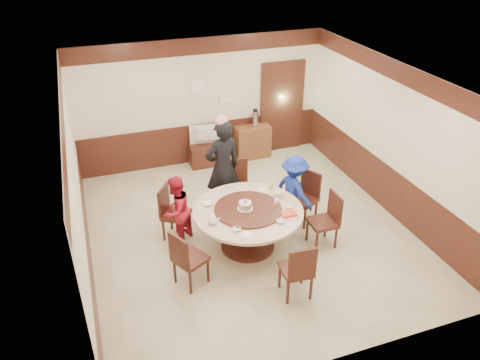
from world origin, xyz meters
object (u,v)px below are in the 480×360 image
object	(u,v)px
person_red	(176,210)
birthday_cake	(245,205)
person_standing	(223,168)
thermos	(255,119)
person_blue	(294,190)
banquet_table	(248,221)
television	(207,135)
side_cabinet	(252,142)
tv_stand	(208,154)
shrimp_platter	(289,215)

from	to	relation	value
person_red	birthday_cake	distance (m)	1.20
person_standing	person_red	distance (m)	1.25
person_standing	birthday_cake	distance (m)	1.20
person_red	thermos	xyz separation A→B (m)	(2.44, 2.64, 0.31)
person_blue	thermos	distance (m)	2.78
banquet_table	birthday_cake	size ratio (longest dim) A/B	7.02
birthday_cake	thermos	distance (m)	3.50
person_standing	person_blue	world-z (taller)	person_standing
person_red	birthday_cake	world-z (taller)	person_red
television	side_cabinet	bearing A→B (deg)	-173.38
side_cabinet	thermos	size ratio (longest dim) A/B	2.11
thermos	banquet_table	bearing A→B (deg)	-112.92
banquet_table	birthday_cake	distance (m)	0.31
tv_stand	banquet_table	bearing A→B (deg)	-93.75
person_blue	birthday_cake	size ratio (longest dim) A/B	5.10
television	thermos	xyz separation A→B (m)	(1.15, 0.03, 0.22)
side_cabinet	shrimp_platter	bearing A→B (deg)	-101.61
shrimp_platter	birthday_cake	bearing A→B (deg)	146.26
person_blue	birthday_cake	xyz separation A→B (m)	(-1.10, -0.45, 0.18)
person_blue	television	bearing A→B (deg)	-1.61
person_standing	side_cabinet	xyz separation A→B (m)	(1.35, 2.01, -0.56)
banquet_table	person_red	distance (m)	1.23
tv_stand	television	size ratio (longest dim) A/B	1.11
person_blue	television	world-z (taller)	person_blue
person_blue	shrimp_platter	xyz separation A→B (m)	(-0.50, -0.85, 0.11)
banquet_table	person_blue	xyz separation A→B (m)	(1.05, 0.46, 0.13)
person_standing	side_cabinet	bearing A→B (deg)	-132.96
banquet_table	thermos	distance (m)	3.51
person_standing	person_blue	size ratio (longest dim) A/B	1.41
person_blue	tv_stand	bearing A→B (deg)	-1.61
person_blue	tv_stand	distance (m)	2.88
person_standing	shrimp_platter	world-z (taller)	person_standing
person_standing	person_red	xyz separation A→B (m)	(-1.03, -0.64, -0.31)
side_cabinet	person_standing	bearing A→B (deg)	-123.94
tv_stand	side_cabinet	world-z (taller)	side_cabinet
banquet_table	birthday_cake	bearing A→B (deg)	170.24
person_standing	tv_stand	xyz separation A→B (m)	(0.26, 1.98, -0.69)
birthday_cake	thermos	world-z (taller)	thermos
person_blue	person_red	bearing A→B (deg)	68.32
banquet_table	shrimp_platter	bearing A→B (deg)	-35.46
banquet_table	person_standing	xyz separation A→B (m)	(-0.06, 1.20, 0.40)
banquet_table	tv_stand	bearing A→B (deg)	86.25
person_red	side_cabinet	size ratio (longest dim) A/B	1.56
birthday_cake	thermos	xyz separation A→B (m)	(1.41, 3.20, 0.10)
tv_stand	side_cabinet	xyz separation A→B (m)	(1.09, 0.03, 0.12)
banquet_table	person_standing	world-z (taller)	person_standing
banquet_table	side_cabinet	size ratio (longest dim) A/B	2.28
banquet_table	television	distance (m)	3.19
banquet_table	television	xyz separation A→B (m)	(0.21, 3.18, 0.19)
person_standing	side_cabinet	distance (m)	2.48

